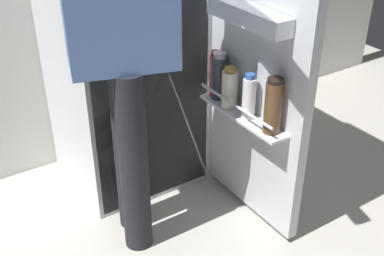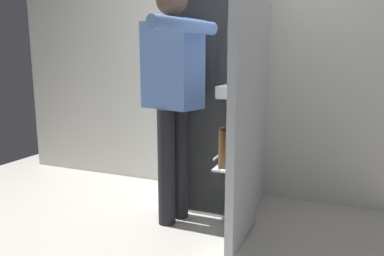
% 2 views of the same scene
% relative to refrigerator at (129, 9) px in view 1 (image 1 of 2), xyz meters
% --- Properties ---
extents(ground_plane, '(5.13, 5.13, 0.00)m').
position_rel_refrigerator_xyz_m(ground_plane, '(-0.03, -0.49, -0.88)').
color(ground_plane, '#B7B2A8').
extents(refrigerator, '(0.67, 1.19, 1.77)m').
position_rel_refrigerator_xyz_m(refrigerator, '(0.00, 0.00, 0.00)').
color(refrigerator, silver).
rests_on(refrigerator, ground_plane).
extents(person, '(0.54, 0.76, 1.63)m').
position_rel_refrigerator_xyz_m(person, '(-0.22, -0.41, 0.09)').
color(person, black).
rests_on(person, ground_plane).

